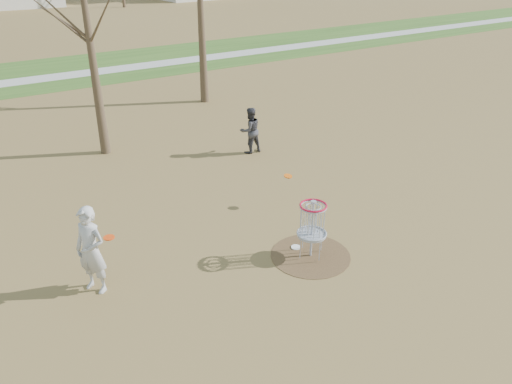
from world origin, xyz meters
The scene contains 9 objects.
ground centered at (0.00, 0.00, 0.00)m, with size 160.00×160.00×0.00m, color brown.
green_band centered at (0.00, 21.00, 0.01)m, with size 160.00×8.00×0.01m, color #2D5119.
footpath centered at (0.00, 20.00, 0.01)m, with size 160.00×1.50×0.01m, color #9E9E99.
dirt_circle centered at (0.00, 0.00, 0.01)m, with size 1.80×1.80×0.01m, color #47331E.
player_standing centered at (-4.40, 1.38, 0.93)m, with size 0.68×0.45×1.86m, color #B0B0B0.
player_throwing centered at (2.09, 5.94, 0.77)m, with size 0.74×0.58×1.53m, color #36353A.
disc_grounded centered at (-0.09, 0.43, 0.02)m, with size 0.22×0.22×0.02m, color white.
discs_in_play centered at (-1.42, 1.78, 1.00)m, with size 5.25×1.24×0.38m.
disc_golf_basket centered at (0.00, 0.00, 0.91)m, with size 0.64×0.64×1.35m.
Camera 1 is at (-6.05, -7.25, 6.35)m, focal length 35.00 mm.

